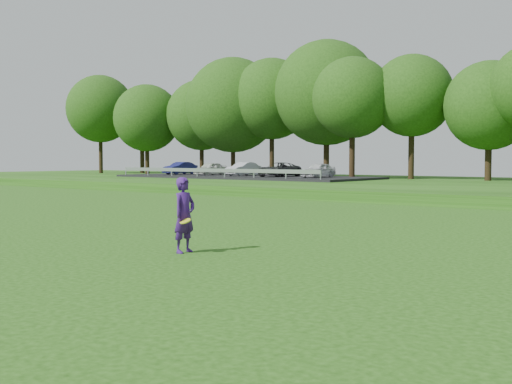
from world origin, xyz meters
The scene contains 4 objects.
ground centered at (0.00, 0.00, 0.00)m, with size 140.00×140.00×0.00m, color #1A410C.
walking_path centered at (0.00, 20.00, 0.02)m, with size 130.00×1.60×0.04m, color gray.
parking_lot centered at (-23.72, 32.80, 1.02)m, with size 24.00×9.00×1.38m.
woman centered at (1.61, 0.72, 0.93)m, with size 0.58×0.71×1.86m.
Camera 1 is at (12.89, -10.30, 2.32)m, focal length 45.00 mm.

